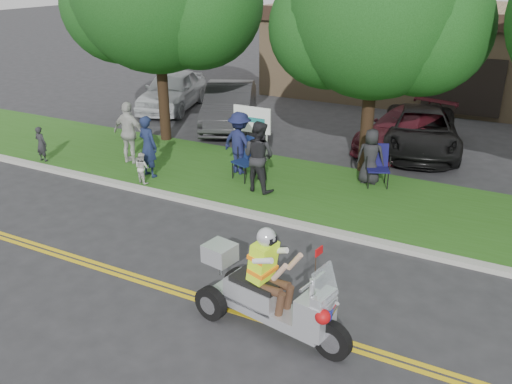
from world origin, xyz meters
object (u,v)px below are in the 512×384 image
at_px(lawn_chair_b, 378,162).
at_px(spectator_adult_right, 129,133).
at_px(parked_car_mid, 421,130).
at_px(spectator_adult_left, 148,146).
at_px(lawn_chair_a, 249,156).
at_px(trike_scooter, 268,295).
at_px(spectator_adult_mid, 259,156).
at_px(parked_car_left, 230,106).
at_px(parked_car_right, 405,129).
at_px(parked_car_far_left, 172,90).

height_order(lawn_chair_b, spectator_adult_right, spectator_adult_right).
distance_m(lawn_chair_b, parked_car_mid, 3.80).
height_order(lawn_chair_b, spectator_adult_left, spectator_adult_left).
xyz_separation_m(lawn_chair_a, parked_car_mid, (3.69, 5.01, -0.07)).
xyz_separation_m(trike_scooter, lawn_chair_a, (-3.47, 5.77, 0.10)).
height_order(spectator_adult_mid, spectator_adult_right, spectator_adult_mid).
relative_size(parked_car_left, parked_car_right, 1.08).
distance_m(parked_car_left, parked_car_right, 6.50).
distance_m(spectator_adult_mid, spectator_adult_right, 4.45).
distance_m(spectator_adult_left, spectator_adult_mid, 3.28).
relative_size(lawn_chair_a, lawn_chair_b, 1.04).
bearing_deg(parked_car_right, lawn_chair_b, -73.13).
bearing_deg(lawn_chair_b, spectator_adult_left, 178.23).
xyz_separation_m(spectator_adult_mid, parked_car_far_left, (-7.45, 6.46, -0.25)).
xyz_separation_m(spectator_adult_right, parked_car_far_left, (-3.01, 6.33, -0.24)).
xyz_separation_m(lawn_chair_b, parked_car_mid, (0.37, 3.79, -0.04)).
relative_size(lawn_chair_a, parked_car_right, 0.26).
xyz_separation_m(trike_scooter, spectator_adult_right, (-7.27, 5.25, 0.38)).
bearing_deg(parked_car_mid, parked_car_right, 163.61).
relative_size(lawn_chair_b, spectator_adult_mid, 0.59).
xyz_separation_m(trike_scooter, spectator_adult_left, (-6.07, 4.61, 0.33)).
bearing_deg(spectator_adult_right, parked_car_far_left, -64.89).
bearing_deg(lawn_chair_a, parked_car_right, 79.11).
height_order(spectator_adult_left, parked_car_far_left, spectator_adult_left).
bearing_deg(parked_car_far_left, parked_car_right, -20.66).
bearing_deg(parked_car_right, trike_scooter, -73.81).
xyz_separation_m(spectator_adult_left, parked_car_left, (-0.71, 5.77, -0.18)).
bearing_deg(parked_car_mid, spectator_adult_right, -157.05).
distance_m(lawn_chair_a, parked_car_far_left, 8.95).
height_order(spectator_adult_left, spectator_adult_mid, spectator_adult_mid).
height_order(spectator_adult_left, parked_car_mid, spectator_adult_left).
bearing_deg(spectator_adult_mid, lawn_chair_a, -37.45).
bearing_deg(parked_car_left, lawn_chair_a, -78.63).
xyz_separation_m(spectator_adult_mid, parked_car_right, (2.53, 5.69, -0.40)).
distance_m(parked_car_mid, parked_car_right, 0.52).
height_order(spectator_adult_right, parked_car_right, spectator_adult_right).
bearing_deg(spectator_adult_right, lawn_chair_b, -166.56).
bearing_deg(parked_car_left, spectator_adult_mid, -77.39).
xyz_separation_m(lawn_chair_a, lawn_chair_b, (3.32, 1.23, -0.02)).
distance_m(lawn_chair_a, lawn_chair_b, 3.54).
xyz_separation_m(lawn_chair_a, parked_car_right, (3.17, 5.04, -0.10)).
distance_m(lawn_chair_a, parked_car_right, 5.96).
height_order(spectator_adult_right, parked_car_far_left, spectator_adult_right).
relative_size(spectator_adult_left, parked_car_far_left, 0.37).
relative_size(trike_scooter, lawn_chair_a, 2.47).
bearing_deg(parked_car_mid, spectator_adult_left, -149.02).
relative_size(lawn_chair_a, spectator_adult_right, 0.62).
bearing_deg(lawn_chair_a, spectator_adult_right, -150.98).
height_order(trike_scooter, parked_car_far_left, trike_scooter).
height_order(lawn_chair_b, spectator_adult_mid, spectator_adult_mid).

